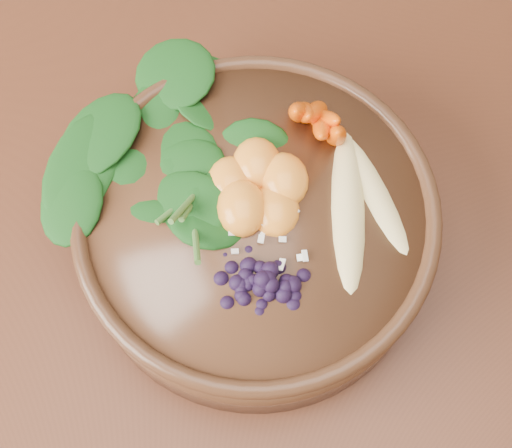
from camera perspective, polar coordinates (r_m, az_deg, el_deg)
The scene contains 7 objects.
stoneware_bowl at distance 0.53m, azimuth 0.00°, elevation -0.42°, with size 0.26×0.26×0.07m, color #4C2D1A.
kale_heap at distance 0.51m, azimuth -4.84°, elevation 7.41°, with size 0.17×0.15×0.04m, color #104310, non-canonical shape.
carrot_cluster at distance 0.50m, azimuth 5.07°, elevation 10.26°, with size 0.05×0.05×0.07m, color #DE4901, non-canonical shape.
banana_halves at distance 0.50m, azimuth 8.66°, elevation 2.38°, with size 0.07×0.15×0.03m.
mandarin_cluster at distance 0.49m, azimuth 0.13°, elevation 3.51°, with size 0.08×0.08×0.03m, color orange, non-canonical shape.
blueberry_pile at distance 0.46m, azimuth 0.60°, elevation -4.05°, with size 0.12×0.09×0.04m, color black, non-canonical shape.
coconut_flakes at distance 0.49m, azimuth 0.29°, elevation -0.62°, with size 0.08×0.06×0.01m, color white, non-canonical shape.
Camera 1 is at (-0.08, -0.05, 1.28)m, focal length 50.00 mm.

